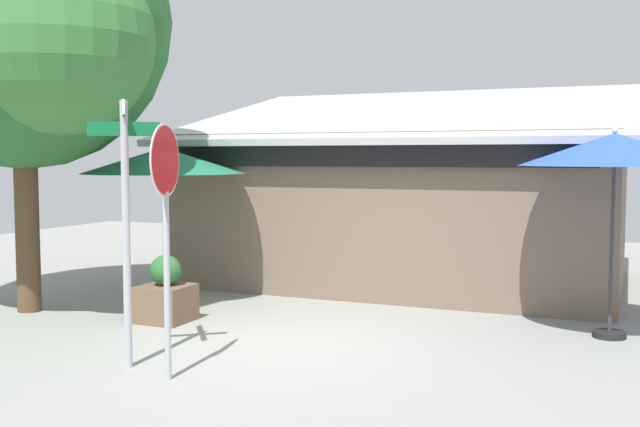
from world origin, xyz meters
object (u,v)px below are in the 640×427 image
stop_sign (166,201)px  shade_tree (27,24)px  patio_umbrella_royal_blue_center (615,151)px  sidewalk_planter (166,295)px  patio_umbrella_forest_green_left (163,161)px  street_sign_post (126,207)px

stop_sign → shade_tree: size_ratio=0.41×
stop_sign → patio_umbrella_royal_blue_center: 5.87m
patio_umbrella_royal_blue_center → sidewalk_planter: 6.56m
patio_umbrella_forest_green_left → shade_tree: (-1.29, -1.59, 2.07)m
patio_umbrella_forest_green_left → sidewalk_planter: size_ratio=2.73×
patio_umbrella_royal_blue_center → shade_tree: shade_tree is taller
street_sign_post → shade_tree: size_ratio=0.45×
street_sign_post → stop_sign: bearing=-17.3°
patio_umbrella_royal_blue_center → shade_tree: (-8.24, -1.82, 1.91)m
street_sign_post → patio_umbrella_forest_green_left: street_sign_post is taller
patio_umbrella_forest_green_left → sidewalk_planter: (0.91, -1.29, -1.95)m
stop_sign → patio_umbrella_forest_green_left: bearing=125.1°
stop_sign → sidewalk_planter: stop_sign is taller
street_sign_post → sidewalk_planter: (-0.99, 2.18, -1.45)m
street_sign_post → patio_umbrella_forest_green_left: (-1.90, 3.46, 0.49)m
street_sign_post → patio_umbrella_royal_blue_center: size_ratio=1.09×
patio_umbrella_royal_blue_center → sidewalk_planter: patio_umbrella_royal_blue_center is taller
patio_umbrella_royal_blue_center → shade_tree: size_ratio=0.41×
street_sign_post → stop_sign: size_ratio=1.10×
stop_sign → patio_umbrella_forest_green_left: stop_sign is taller
stop_sign → patio_umbrella_royal_blue_center: size_ratio=0.99×
street_sign_post → stop_sign: 0.73m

